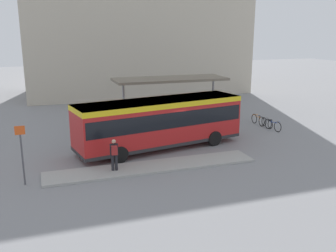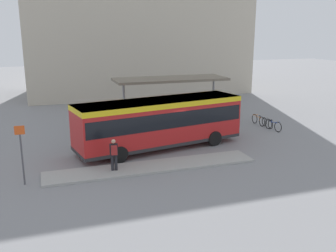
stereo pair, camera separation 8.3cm
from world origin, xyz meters
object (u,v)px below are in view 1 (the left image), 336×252
(pedestrian_waiting, at_px, (114,153))
(potted_planter_near_shelter, at_px, (194,122))
(bicycle_blue, at_px, (273,125))
(platform_sign, at_px, (22,153))
(bicycle_black, at_px, (267,123))
(bicycle_orange, at_px, (258,120))
(city_bus, at_px, (160,120))

(pedestrian_waiting, height_order, potted_planter_near_shelter, pedestrian_waiting)
(bicycle_blue, distance_m, platform_sign, 17.17)
(bicycle_blue, relative_size, bicycle_black, 1.13)
(platform_sign, bearing_deg, pedestrian_waiting, 2.06)
(bicycle_orange, xyz_separation_m, potted_planter_near_shelter, (-5.29, -0.12, 0.29))
(city_bus, relative_size, pedestrian_waiting, 6.51)
(pedestrian_waiting, bearing_deg, bicycle_black, -61.12)
(city_bus, bearing_deg, bicycle_black, 3.11)
(bicycle_blue, bearing_deg, platform_sign, -81.38)
(city_bus, distance_m, pedestrian_waiting, 4.71)
(pedestrian_waiting, bearing_deg, city_bus, -41.72)
(bicycle_blue, bearing_deg, potted_planter_near_shelter, -114.31)
(city_bus, distance_m, bicycle_orange, 9.39)
(bicycle_blue, bearing_deg, city_bus, -88.54)
(bicycle_blue, distance_m, bicycle_orange, 1.77)
(platform_sign, bearing_deg, bicycle_blue, 15.94)
(bicycle_black, bearing_deg, platform_sign, 111.49)
(platform_sign, bearing_deg, city_bus, 23.66)
(pedestrian_waiting, bearing_deg, potted_planter_near_shelter, -42.66)
(bicycle_black, xyz_separation_m, platform_sign, (-16.58, -5.59, 1.23))
(bicycle_black, relative_size, platform_sign, 0.54)
(bicycle_orange, bearing_deg, bicycle_blue, -176.91)
(bicycle_black, bearing_deg, pedestrian_waiting, 116.59)
(bicycle_blue, xyz_separation_m, platform_sign, (-16.47, -4.70, 1.19))
(city_bus, bearing_deg, platform_sign, -167.34)
(bicycle_blue, relative_size, platform_sign, 0.61)
(bicycle_orange, distance_m, potted_planter_near_shelter, 5.30)
(city_bus, relative_size, bicycle_orange, 6.07)
(pedestrian_waiting, bearing_deg, bicycle_blue, -64.49)
(bicycle_black, distance_m, platform_sign, 17.54)
(bicycle_blue, bearing_deg, bicycle_black, 165.69)
(pedestrian_waiting, xyz_separation_m, bicycle_blue, (12.26, 4.55, -0.67))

